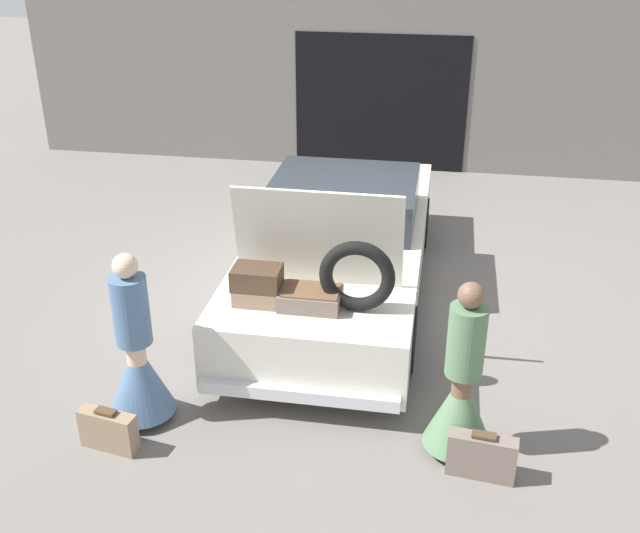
% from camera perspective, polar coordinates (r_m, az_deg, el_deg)
% --- Properties ---
extents(ground_plane, '(40.00, 40.00, 0.00)m').
position_cam_1_polar(ground_plane, '(8.68, 1.46, -1.95)').
color(ground_plane, slate).
extents(garage_wall_back, '(12.00, 0.14, 2.80)m').
position_cam_1_polar(garage_wall_back, '(12.51, 4.70, 13.66)').
color(garage_wall_back, slate).
rests_on(garage_wall_back, ground_plane).
extents(car, '(1.89, 4.85, 1.80)m').
position_cam_1_polar(car, '(8.41, 1.49, 1.57)').
color(car, silver).
rests_on(car, ground_plane).
extents(person_left, '(0.58, 0.58, 1.58)m').
position_cam_1_polar(person_left, '(6.59, -13.74, -7.10)').
color(person_left, beige).
rests_on(person_left, ground_plane).
extents(person_right, '(0.57, 0.57, 1.55)m').
position_cam_1_polar(person_right, '(6.15, 10.69, -9.54)').
color(person_right, brown).
rests_on(person_right, ground_plane).
extents(suitcase_beside_left_person, '(0.51, 0.23, 0.38)m').
position_cam_1_polar(suitcase_beside_left_person, '(6.52, -15.81, -11.92)').
color(suitcase_beside_left_person, '#8C7259').
rests_on(suitcase_beside_left_person, ground_plane).
extents(suitcase_beside_right_person, '(0.55, 0.20, 0.41)m').
position_cam_1_polar(suitcase_beside_right_person, '(6.15, 12.22, -13.94)').
color(suitcase_beside_right_person, '#75665B').
rests_on(suitcase_beside_right_person, ground_plane).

